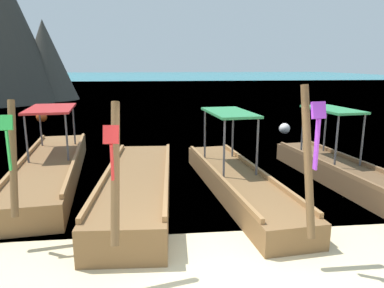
{
  "coord_description": "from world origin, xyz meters",
  "views": [
    {
      "loc": [
        -0.85,
        -3.98,
        3.04
      ],
      "look_at": [
        0.0,
        4.06,
        1.23
      ],
      "focal_mm": 33.7,
      "sensor_mm": 36.0,
      "label": 1
    }
  ],
  "objects_px": {
    "longtail_boat_orange_ribbon": "(343,172)",
    "mooring_buoy_near": "(285,129)",
    "longtail_boat_red_ribbon": "(138,187)",
    "longtail_boat_violet_ribbon": "(238,181)",
    "mooring_buoy_far": "(42,117)",
    "longtail_boat_green_ribbon": "(51,168)"
  },
  "relations": [
    {
      "from": "longtail_boat_orange_ribbon",
      "to": "mooring_buoy_near",
      "type": "bearing_deg",
      "value": 82.37
    },
    {
      "from": "longtail_boat_violet_ribbon",
      "to": "longtail_boat_orange_ribbon",
      "type": "relative_size",
      "value": 1.06
    },
    {
      "from": "longtail_boat_orange_ribbon",
      "to": "mooring_buoy_far",
      "type": "bearing_deg",
      "value": 133.89
    },
    {
      "from": "longtail_boat_red_ribbon",
      "to": "mooring_buoy_near",
      "type": "bearing_deg",
      "value": 50.18
    },
    {
      "from": "longtail_boat_orange_ribbon",
      "to": "mooring_buoy_near",
      "type": "distance_m",
      "value": 6.71
    },
    {
      "from": "longtail_boat_orange_ribbon",
      "to": "mooring_buoy_far",
      "type": "distance_m",
      "value": 15.4
    },
    {
      "from": "longtail_boat_violet_ribbon",
      "to": "mooring_buoy_near",
      "type": "xyz_separation_m",
      "value": [
        3.74,
        7.05,
        -0.08
      ]
    },
    {
      "from": "longtail_boat_violet_ribbon",
      "to": "mooring_buoy_far",
      "type": "relative_size",
      "value": 11.52
    },
    {
      "from": "longtail_boat_green_ribbon",
      "to": "mooring_buoy_far",
      "type": "relative_size",
      "value": 13.04
    },
    {
      "from": "mooring_buoy_far",
      "to": "longtail_boat_orange_ribbon",
      "type": "bearing_deg",
      "value": -46.11
    },
    {
      "from": "longtail_boat_red_ribbon",
      "to": "mooring_buoy_near",
      "type": "xyz_separation_m",
      "value": [
        6.08,
        7.3,
        -0.09
      ]
    },
    {
      "from": "longtail_boat_red_ribbon",
      "to": "mooring_buoy_near",
      "type": "distance_m",
      "value": 9.5
    },
    {
      "from": "mooring_buoy_near",
      "to": "mooring_buoy_far",
      "type": "xyz_separation_m",
      "value": [
        -11.57,
        4.45,
        0.04
      ]
    },
    {
      "from": "mooring_buoy_near",
      "to": "longtail_boat_red_ribbon",
      "type": "bearing_deg",
      "value": -129.82
    },
    {
      "from": "longtail_boat_green_ribbon",
      "to": "longtail_boat_violet_ribbon",
      "type": "height_order",
      "value": "longtail_boat_violet_ribbon"
    },
    {
      "from": "longtail_boat_orange_ribbon",
      "to": "mooring_buoy_near",
      "type": "relative_size",
      "value": 12.59
    },
    {
      "from": "longtail_boat_violet_ribbon",
      "to": "mooring_buoy_near",
      "type": "relative_size",
      "value": 13.28
    },
    {
      "from": "longtail_boat_violet_ribbon",
      "to": "mooring_buoy_near",
      "type": "bearing_deg",
      "value": 62.06
    },
    {
      "from": "longtail_boat_red_ribbon",
      "to": "mooring_buoy_near",
      "type": "relative_size",
      "value": 12.87
    },
    {
      "from": "longtail_boat_violet_ribbon",
      "to": "longtail_boat_orange_ribbon",
      "type": "bearing_deg",
      "value": 7.97
    },
    {
      "from": "longtail_boat_green_ribbon",
      "to": "mooring_buoy_near",
      "type": "distance_m",
      "value": 10.09
    },
    {
      "from": "longtail_boat_red_ribbon",
      "to": "longtail_boat_violet_ribbon",
      "type": "height_order",
      "value": "longtail_boat_violet_ribbon"
    }
  ]
}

